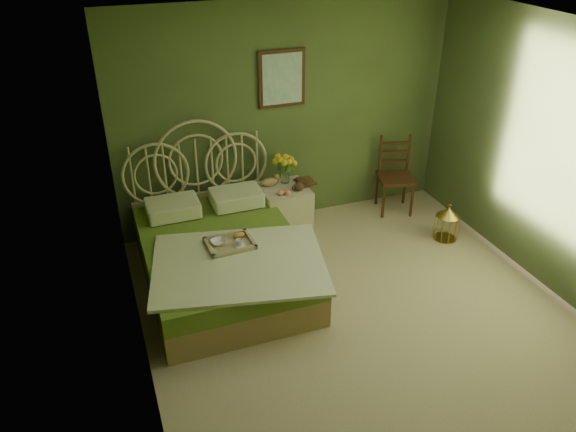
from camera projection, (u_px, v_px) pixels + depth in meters
name	position (u px, v px, depth m)	size (l,w,h in m)	color
floor	(369.00, 325.00, 5.25)	(4.50, 4.50, 0.00)	#C6AB8F
ceiling	(395.00, 41.00, 3.97)	(4.50, 4.50, 0.00)	silver
wall_back	(286.00, 116.00, 6.45)	(4.00, 4.00, 0.00)	#536636
wall_left	(131.00, 248.00, 4.01)	(4.50, 4.50, 0.00)	#536636
wall_right	(571.00, 168.00, 5.21)	(4.50, 4.50, 0.00)	#536636
wall_art	(282.00, 79.00, 6.19)	(0.54, 0.04, 0.64)	#33210E
bed	(221.00, 255.00, 5.73)	(1.80, 2.28, 1.41)	tan
nightstand	(285.00, 204.00, 6.57)	(0.53, 0.53, 1.02)	beige
chair	(393.00, 170.00, 7.01)	(0.52, 0.52, 0.95)	#33210E
birdcage	(447.00, 224.00, 6.50)	(0.27, 0.27, 0.41)	#AF8638
book_lower	(298.00, 184.00, 6.51)	(0.18, 0.24, 0.02)	#381E0F
book_upper	(298.00, 182.00, 6.50)	(0.17, 0.24, 0.02)	#472819
cereal_bowl	(219.00, 242.00, 5.47)	(0.15, 0.15, 0.04)	white
coffee_cup	(239.00, 243.00, 5.42)	(0.07, 0.07, 0.07)	white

